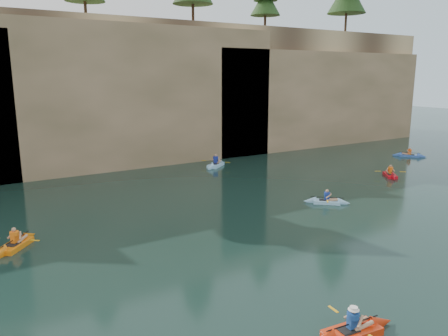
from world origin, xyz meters
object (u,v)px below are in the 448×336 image
main_kayaker (352,331)px  kayaker_orange (15,245)px  kayaker_red_far (390,175)px  kayaker_ltblue_near (327,201)px

main_kayaker → kayaker_orange: 14.13m
kayaker_red_far → kayaker_ltblue_near: bearing=144.3°
kayaker_orange → kayaker_ltblue_near: (16.06, -2.24, -0.01)m
kayaker_orange → kayaker_ltblue_near: bearing=-58.1°
main_kayaker → kayaker_ltblue_near: 13.16m
kayaker_ltblue_near → main_kayaker: bearing=-89.3°
kayaker_ltblue_near → kayaker_red_far: size_ratio=0.87×
kayaker_orange → kayaker_ltblue_near: 16.22m
main_kayaker → kayaker_red_far: 21.40m
kayaker_orange → kayaker_red_far: bearing=-49.6°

